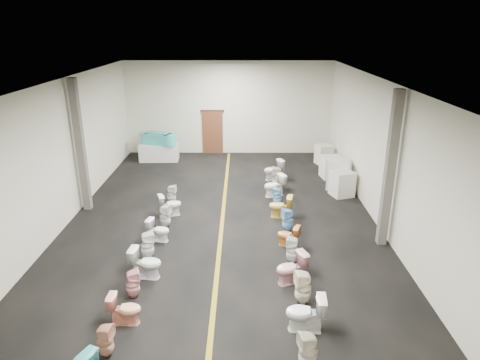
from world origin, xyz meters
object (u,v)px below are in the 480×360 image
(toilet_right_10, at_px, (277,177))
(toilet_right_11, at_px, (274,170))
(display_table, at_px, (159,152))
(toilet_right_6, at_px, (288,220))
(appliance_crate_c, at_px, (331,167))
(toilet_right_9, at_px, (274,186))
(appliance_crate_d, at_px, (323,155))
(appliance_crate_b, at_px, (338,174))
(toilet_right_5, at_px, (288,236))
(toilet_left_4, at_px, (146,263))
(toilet_left_9, at_px, (172,194))
(toilet_right_3, at_px, (291,268))
(toilet_right_0, at_px, (308,351))
(toilet_right_4, at_px, (293,250))
(toilet_left_3, at_px, (133,284))
(toilet_left_7, at_px, (165,216))
(toilet_left_1, at_px, (105,341))
(toilet_left_2, at_px, (125,309))
(toilet_left_8, at_px, (170,205))
(toilet_right_7, at_px, (281,206))
(appliance_crate_a, at_px, (342,184))
(toilet_left_6, at_px, (158,230))
(toilet_right_8, at_px, (277,197))
(toilet_left_5, at_px, (147,245))
(toilet_right_1, at_px, (305,313))
(bathtub, at_px, (158,138))
(toilet_right_2, at_px, (303,288))

(toilet_right_10, xyz_separation_m, toilet_right_11, (-0.08, 0.91, -0.01))
(display_table, xyz_separation_m, toilet_right_6, (5.34, -7.46, -0.02))
(appliance_crate_c, distance_m, toilet_right_9, 3.28)
(display_table, relative_size, toilet_right_10, 2.10)
(appliance_crate_d, xyz_separation_m, toilet_right_6, (-2.33, -6.90, -0.07))
(appliance_crate_b, height_order, toilet_right_5, appliance_crate_b)
(appliance_crate_c, distance_m, toilet_left_4, 9.81)
(toilet_left_9, relative_size, toilet_right_3, 0.87)
(toilet_left_9, distance_m, toilet_right_11, 4.60)
(toilet_right_0, distance_m, toilet_right_4, 3.79)
(toilet_left_3, bearing_deg, toilet_left_7, -23.15)
(toilet_left_7, relative_size, toilet_right_0, 0.98)
(appliance_crate_d, relative_size, toilet_right_9, 1.08)
(toilet_left_1, bearing_deg, toilet_left_3, 7.72)
(toilet_left_2, relative_size, toilet_right_9, 0.85)
(toilet_left_4, bearing_deg, toilet_right_3, -87.08)
(toilet_left_1, height_order, toilet_left_8, toilet_left_8)
(appliance_crate_b, relative_size, toilet_right_6, 1.48)
(appliance_crate_d, height_order, toilet_left_1, appliance_crate_d)
(toilet_right_7, bearing_deg, appliance_crate_a, 140.00)
(toilet_left_6, height_order, toilet_right_8, toilet_left_6)
(toilet_right_0, relative_size, toilet_right_7, 0.99)
(appliance_crate_a, distance_m, toilet_left_8, 6.44)
(appliance_crate_c, distance_m, toilet_right_7, 4.69)
(toilet_left_5, distance_m, toilet_right_9, 5.97)
(display_table, bearing_deg, toilet_left_7, -78.26)
(toilet_left_4, relative_size, toilet_right_10, 0.96)
(toilet_right_0, xyz_separation_m, toilet_right_3, (-0.00, 2.83, 0.01))
(toilet_left_7, distance_m, toilet_right_3, 4.78)
(display_table, distance_m, toilet_left_1, 12.88)
(appliance_crate_a, distance_m, toilet_right_5, 4.62)
(appliance_crate_a, xyz_separation_m, toilet_right_11, (-2.44, 1.74, -0.06))
(toilet_left_1, xyz_separation_m, toilet_right_3, (3.85, 2.53, 0.05))
(toilet_right_7, bearing_deg, display_table, -129.61)
(appliance_crate_c, relative_size, toilet_left_5, 1.15)
(appliance_crate_c, distance_m, toilet_right_6, 5.53)
(toilet_right_3, distance_m, toilet_right_11, 7.56)
(toilet_right_1, bearing_deg, toilet_right_9, -175.01)
(toilet_left_4, bearing_deg, toilet_right_10, -24.21)
(toilet_left_1, xyz_separation_m, toilet_left_3, (0.07, 1.91, 0.01))
(appliance_crate_a, bearing_deg, toilet_right_5, -121.48)
(toilet_left_3, relative_size, toilet_right_11, 0.85)
(toilet_right_0, xyz_separation_m, toilet_right_8, (0.04, 7.66, -0.05))
(toilet_right_10, bearing_deg, toilet_left_6, -37.88)
(bathtub, bearing_deg, toilet_right_9, -21.30)
(toilet_left_5, bearing_deg, toilet_left_2, 163.88)
(toilet_left_7, distance_m, toilet_right_2, 5.49)
(toilet_right_3, xyz_separation_m, toilet_right_7, (0.07, 3.85, -0.01))
(display_table, xyz_separation_m, toilet_right_10, (5.31, -3.64, 0.03))
(toilet_left_5, bearing_deg, toilet_right_7, -73.22)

